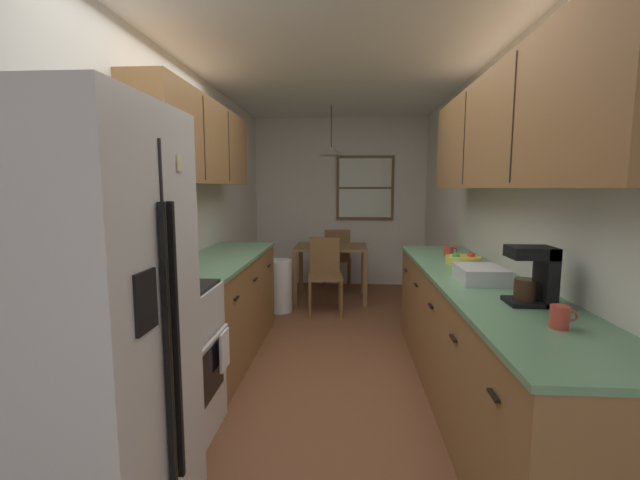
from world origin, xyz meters
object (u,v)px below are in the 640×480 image
(dining_chair_near, at_px, (325,272))
(refrigerator, at_px, (84,333))
(dining_table, at_px, (331,255))
(table_serving_bowl, at_px, (333,243))
(storage_canister, at_px, (187,263))
(fruit_bowl, at_px, (463,259))
(dining_chair_far, at_px, (337,256))
(mug_spare, at_px, (560,317))
(microwave_over_range, at_px, (128,158))
(stove_range, at_px, (158,363))
(trash_bin, at_px, (280,286))
(dish_rack, at_px, (481,274))
(mug_by_coffeemaker, at_px, (448,251))
(coffee_maker, at_px, (536,274))

(dining_chair_near, bearing_deg, refrigerator, -103.43)
(dining_table, bearing_deg, table_serving_bowl, 68.60)
(dining_chair_near, relative_size, storage_canister, 5.54)
(storage_canister, relative_size, fruit_bowl, 0.59)
(dining_chair_far, height_order, mug_spare, mug_spare)
(microwave_over_range, bearing_deg, fruit_bowl, 26.16)
(dining_chair_near, bearing_deg, dining_chair_far, 84.14)
(stove_range, height_order, dining_chair_far, stove_range)
(trash_bin, xyz_separation_m, storage_canister, (-0.30, -2.11, 0.66))
(mug_spare, bearing_deg, storage_canister, 153.69)
(microwave_over_range, distance_m, mug_spare, 2.31)
(storage_canister, distance_m, dish_rack, 1.97)
(refrigerator, height_order, dish_rack, refrigerator)
(table_serving_bowl, bearing_deg, stove_range, -105.65)
(fruit_bowl, height_order, table_serving_bowl, fruit_bowl)
(refrigerator, xyz_separation_m, dining_table, (0.85, 3.93, -0.31))
(mug_spare, distance_m, fruit_bowl, 1.54)
(stove_range, relative_size, dining_table, 1.16)
(storage_canister, bearing_deg, trash_bin, 81.92)
(trash_bin, bearing_deg, refrigerator, -94.27)
(mug_by_coffeemaker, bearing_deg, dish_rack, -92.51)
(stove_range, bearing_deg, dish_rack, 11.51)
(dining_chair_far, distance_m, coffee_maker, 4.09)
(stove_range, height_order, coffee_maker, coffee_maker)
(refrigerator, distance_m, table_serving_bowl, 4.07)
(refrigerator, bearing_deg, dish_rack, 30.17)
(trash_bin, bearing_deg, dining_table, 43.87)
(fruit_bowl, bearing_deg, stove_range, -152.59)
(mug_by_coffeemaker, bearing_deg, mug_spare, -89.53)
(dining_chair_near, bearing_deg, stove_range, -107.77)
(fruit_bowl, bearing_deg, mug_by_coffeemaker, 93.11)
(trash_bin, xyz_separation_m, mug_spare, (1.73, -3.12, 0.63))
(microwave_over_range, bearing_deg, dish_rack, 10.89)
(trash_bin, bearing_deg, dining_chair_far, 59.83)
(refrigerator, xyz_separation_m, dining_chair_near, (0.80, 3.35, -0.42))
(dining_chair_near, distance_m, dish_rack, 2.54)
(mug_by_coffeemaker, bearing_deg, dining_table, 122.42)
(stove_range, xyz_separation_m, fruit_bowl, (2.03, 1.05, 0.46))
(dining_table, distance_m, trash_bin, 0.88)
(dining_chair_far, height_order, coffee_maker, coffee_maker)
(dining_table, xyz_separation_m, table_serving_bowl, (0.02, 0.05, 0.15))
(microwave_over_range, relative_size, dining_chair_far, 0.66)
(trash_bin, xyz_separation_m, table_serving_bowl, (0.62, 0.62, 0.44))
(stove_range, bearing_deg, trash_bin, 83.62)
(fruit_bowl, bearing_deg, refrigerator, -138.31)
(fruit_bowl, relative_size, dish_rack, 0.80)
(dining_chair_near, bearing_deg, microwave_over_range, -109.98)
(microwave_over_range, height_order, dining_table, microwave_over_range)
(storage_canister, bearing_deg, fruit_bowl, 14.63)
(refrigerator, bearing_deg, coffee_maker, 16.61)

